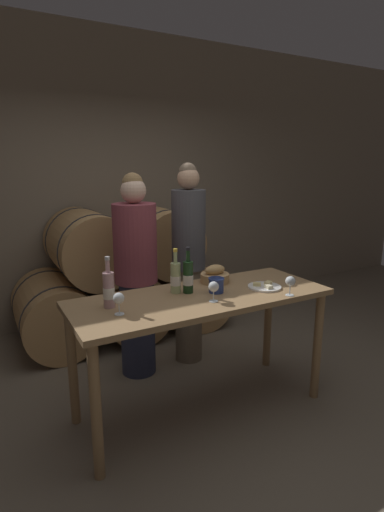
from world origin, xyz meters
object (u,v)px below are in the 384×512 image
Objects in this scene: wine_bottle_red at (188,277)px; blue_crock at (217,285)px; person_right at (189,262)px; wine_glass_left at (214,287)px; tasting_table at (202,310)px; wine_bottle_white at (176,277)px; wine_glass_center at (290,282)px; person_left at (136,276)px; cheese_plate at (264,287)px; wine_glass_far_left at (119,299)px; bread_basket at (215,276)px; wine_bottle_rose at (109,290)px.

wine_bottle_red is 0.21m from blue_crock.
wine_glass_left is (-0.30, -0.89, 0.06)m from person_right.
tasting_table is 5.74× the size of wine_bottle_white.
person_right reaches higher than wine_glass_left.
person_left is at bearing 124.94° from wine_glass_center.
person_right is at bearing 0.00° from person_left.
person_left is 0.50m from person_right.
cheese_plate is (0.49, -0.08, 0.12)m from tasting_table.
cheese_plate is at bearing -0.48° from wine_glass_far_left.
person_left is 7.75× the size of bread_basket.
person_right is 0.53m from bread_basket.
bread_basket is (0.44, -0.53, 0.07)m from person_left.
wine_bottle_rose is 2.93× the size of blue_crock.
wine_bottle_red is at bearing -29.02° from wine_bottle_white.
wine_bottle_rose is at bearing 174.06° from blue_crock.
blue_crock is 0.82× the size of wine_glass_far_left.
person_right is 8.10× the size of bread_basket.
wine_glass_center is (0.53, -0.30, 0.21)m from tasting_table.
wine_bottle_red is 2.38× the size of wine_glass_far_left.
cheese_plate is at bearing 101.02° from wine_glass_center.
bread_basket is 0.39m from cheese_plate.
person_left is 5.17× the size of wine_bottle_rose.
tasting_table is at bearing -138.45° from bread_basket.
wine_bottle_white reaches higher than wine_glass_far_left.
bread_basket reaches higher than blue_crock.
wine_bottle_white is (-0.14, 0.13, 0.23)m from tasting_table.
wine_glass_left is at bearing -76.27° from wine_bottle_red.
wine_glass_left and wine_glass_center have the same top height.
wine_glass_center is (0.41, -0.30, 0.04)m from blue_crock.
wine_glass_left reaches higher than tasting_table.
tasting_table is 0.21m from blue_crock.
tasting_table is 0.77m from person_left.
wine_glass_left is at bearing -108.25° from person_right.
wine_glass_far_left is at bearing -84.79° from wine_bottle_rose.
wine_glass_left is (0.20, -0.89, 0.12)m from person_left.
blue_crock is (0.25, -0.14, -0.05)m from wine_bottle_white.
wine_glass_center is (0.23, -1.04, 0.06)m from person_right.
bread_basket is 0.91m from wine_glass_far_left.
wine_bottle_white is 0.80m from wine_glass_center.
bread_basket reaches higher than cheese_plate.
person_right reaches higher than wine_glass_center.
wine_glass_far_left is at bearing -163.67° from wine_bottle_red.
blue_crock is at bearing 143.77° from wine_glass_center.
tasting_table is 13.21× the size of wine_glass_far_left.
wine_bottle_red is (-0.36, -0.65, 0.08)m from person_right.
wine_glass_center is at bearing -78.98° from cheese_plate.
person_right is 1.23m from wine_glass_far_left.
wine_bottle_rose is 2.40× the size of wine_glass_far_left.
bread_basket is at bearing 41.55° from tasting_table.
person_left reaches higher than wine_bottle_rose.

